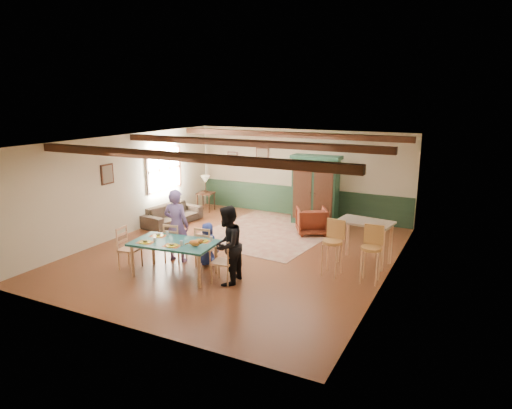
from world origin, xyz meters
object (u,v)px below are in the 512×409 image
at_px(armoire, 315,190).
at_px(sofa, 173,214).
at_px(bar_stool_left, 332,248).
at_px(end_table, 206,202).
at_px(person_man, 176,225).
at_px(counter_table, 364,242).
at_px(dining_table, 175,259).
at_px(dining_chair_far_left, 175,242).
at_px(armchair, 311,221).
at_px(dining_chair_far_right, 206,246).
at_px(person_child, 208,244).
at_px(cat, 194,242).
at_px(bar_stool_right, 371,255).
at_px(dining_chair_end_left, 130,248).
at_px(dining_chair_end_right, 223,261).
at_px(person_woman, 227,245).
at_px(table_lamp, 206,184).

relative_size(armoire, sofa, 1.06).
bearing_deg(bar_stool_left, end_table, 151.19).
height_order(person_man, counter_table, person_man).
xyz_separation_m(dining_table, dining_chair_far_left, (-0.46, 0.65, 0.10)).
distance_m(armchair, sofa, 4.12).
bearing_deg(dining_chair_far_right, end_table, -63.27).
height_order(person_child, cat, person_child).
xyz_separation_m(person_man, end_table, (-1.94, 4.21, -0.53)).
bearing_deg(person_man, bar_stool_right, -176.34).
height_order(person_man, bar_stool_right, person_man).
bearing_deg(armoire, dining_chair_end_left, -115.90).
bearing_deg(person_child, bar_stool_left, -171.66).
distance_m(sofa, bar_stool_right, 6.48).
relative_size(counter_table, bar_stool_left, 1.01).
xyz_separation_m(person_child, bar_stool_left, (2.65, 0.69, 0.10)).
xyz_separation_m(dining_chair_end_right, armoire, (0.19, 4.96, 0.55)).
distance_m(armoire, end_table, 3.78).
bearing_deg(armoire, person_child, -104.18).
distance_m(dining_chair_end_right, armchair, 3.99).
xyz_separation_m(person_woman, person_child, (-0.91, 0.68, -0.31)).
distance_m(dining_chair_far_right, sofa, 3.73).
bearing_deg(bar_stool_right, dining_chair_end_right, -154.05).
bearing_deg(table_lamp, armoire, 2.09).
bearing_deg(end_table, armchair, -12.20).
xyz_separation_m(dining_chair_end_left, end_table, (-1.30, 5.07, -0.16)).
bearing_deg(person_man, bar_stool_left, -173.50).
bearing_deg(end_table, table_lamp, 0.00).
relative_size(dining_chair_end_left, sofa, 0.48).
bearing_deg(cat, end_table, 114.47).
bearing_deg(person_child, armoire, -109.35).
relative_size(dining_chair_end_left, cat, 2.64).
bearing_deg(table_lamp, end_table, 0.00).
bearing_deg(bar_stool_left, counter_table, 70.58).
xyz_separation_m(armchair, table_lamp, (-3.97, 0.86, 0.53)).
xyz_separation_m(end_table, bar_stool_left, (5.36, -3.44, 0.28)).
distance_m(person_man, sofa, 3.24).
distance_m(person_child, end_table, 4.95).
height_order(dining_chair_end_left, bar_stool_right, bar_stool_right).
bearing_deg(person_woman, dining_chair_end_left, -90.00).
height_order(dining_chair_end_right, end_table, dining_chair_end_right).
height_order(dining_chair_end_left, person_child, person_child).
relative_size(dining_chair_end_right, person_woman, 0.58).
bearing_deg(counter_table, dining_table, -143.41).
bearing_deg(dining_table, counter_table, 36.59).
relative_size(dining_chair_far_left, bar_stool_left, 0.79).
bearing_deg(table_lamp, dining_chair_end_left, -75.59).
bearing_deg(end_table, dining_table, -63.98).
distance_m(cat, armchair, 4.27).
distance_m(dining_chair_far_left, person_child, 0.78).
bearing_deg(person_child, sofa, -47.11).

